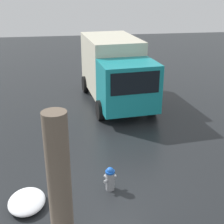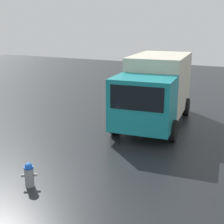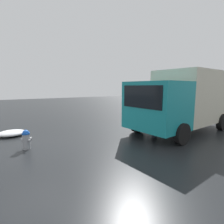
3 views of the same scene
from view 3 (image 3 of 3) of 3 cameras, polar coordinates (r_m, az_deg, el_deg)
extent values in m
plane|color=black|center=(7.57, -26.04, -10.82)|extent=(60.00, 60.00, 0.00)
cylinder|color=gray|center=(7.49, -26.18, -8.72)|extent=(0.27, 0.27, 0.58)
cylinder|color=blue|center=(7.41, -26.34, -6.33)|extent=(0.28, 0.28, 0.06)
sphere|color=blue|center=(7.40, -26.35, -6.10)|extent=(0.23, 0.23, 0.23)
cylinder|color=gray|center=(7.58, -25.15, -7.90)|extent=(0.15, 0.15, 0.11)
cylinder|color=gray|center=(7.61, -27.12, -7.98)|extent=(0.13, 0.13, 0.09)
cylinder|color=gray|center=(7.33, -25.28, -8.44)|extent=(0.13, 0.13, 0.09)
cube|color=teal|center=(8.18, 14.35, 2.07)|extent=(2.25, 2.68, 2.14)
cube|color=black|center=(7.37, 9.56, 4.91)|extent=(0.23, 2.09, 0.94)
cube|color=beige|center=(10.76, 24.64, 4.62)|extent=(4.38, 2.88, 2.75)
cylinder|color=black|center=(7.76, 21.86, -6.64)|extent=(0.92, 0.36, 0.90)
cylinder|color=black|center=(9.23, 8.37, -3.81)|extent=(0.92, 0.36, 0.90)
cylinder|color=black|center=(11.37, 32.27, -2.74)|extent=(0.92, 0.36, 0.90)
cylinder|color=black|center=(12.42, 21.41, -1.20)|extent=(0.92, 0.36, 0.90)
cylinder|color=#23232D|center=(8.40, 13.67, -5.70)|extent=(0.23, 0.23, 0.75)
cylinder|color=#3F5947|center=(8.27, 13.83, -1.08)|extent=(0.34, 0.34, 0.62)
sphere|color=tan|center=(8.21, 13.93, 1.77)|extent=(0.20, 0.20, 0.20)
ellipsoid|color=white|center=(9.83, -29.93, -5.99)|extent=(1.27, 1.03, 0.27)
camera|label=1|loc=(11.41, -75.33, 19.57)|focal=50.00mm
camera|label=2|loc=(6.34, -112.30, 18.56)|focal=50.00mm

